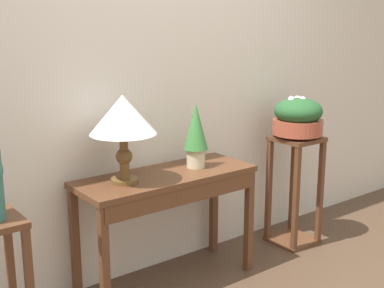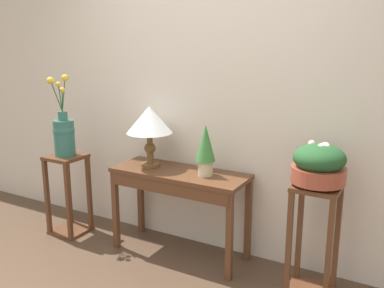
{
  "view_description": "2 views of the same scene",
  "coord_description": "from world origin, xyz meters",
  "px_view_note": "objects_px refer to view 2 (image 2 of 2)",
  "views": [
    {
      "loc": [
        -1.85,
        -1.24,
        1.63
      ],
      "look_at": [
        0.02,
        1.2,
        0.89
      ],
      "focal_mm": 49.1,
      "sensor_mm": 36.0,
      "label": 1
    },
    {
      "loc": [
        1.55,
        -1.54,
        1.74
      ],
      "look_at": [
        0.01,
        1.2,
        0.97
      ],
      "focal_mm": 39.83,
      "sensor_mm": 36.0,
      "label": 2
    }
  ],
  "objects_px": {
    "potted_plant_on_console": "(206,148)",
    "pedestal_stand_right": "(313,241)",
    "pedestal_stand_left": "(68,194)",
    "flower_vase_tall_left": "(64,132)",
    "table_lamp": "(149,122)",
    "planter_bowl_wide_right": "(319,164)",
    "console_table": "(178,184)"
  },
  "relations": [
    {
      "from": "table_lamp",
      "to": "planter_bowl_wide_right",
      "type": "distance_m",
      "value": 1.39
    },
    {
      "from": "potted_plant_on_console",
      "to": "planter_bowl_wide_right",
      "type": "xyz_separation_m",
      "value": [
        0.87,
        -0.06,
        0.01
      ]
    },
    {
      "from": "potted_plant_on_console",
      "to": "pedestal_stand_right",
      "type": "distance_m",
      "value": 1.02
    },
    {
      "from": "pedestal_stand_left",
      "to": "flower_vase_tall_left",
      "type": "xyz_separation_m",
      "value": [
        0.0,
        -0.0,
        0.58
      ]
    },
    {
      "from": "flower_vase_tall_left",
      "to": "planter_bowl_wide_right",
      "type": "xyz_separation_m",
      "value": [
        2.2,
        0.1,
        0.0
      ]
    },
    {
      "from": "pedestal_stand_left",
      "to": "flower_vase_tall_left",
      "type": "relative_size",
      "value": 1.04
    },
    {
      "from": "flower_vase_tall_left",
      "to": "table_lamp",
      "type": "bearing_deg",
      "value": 10.47
    },
    {
      "from": "console_table",
      "to": "potted_plant_on_console",
      "type": "distance_m",
      "value": 0.4
    },
    {
      "from": "table_lamp",
      "to": "pedestal_stand_left",
      "type": "relative_size",
      "value": 0.68
    },
    {
      "from": "table_lamp",
      "to": "planter_bowl_wide_right",
      "type": "relative_size",
      "value": 1.41
    },
    {
      "from": "potted_plant_on_console",
      "to": "pedestal_stand_right",
      "type": "bearing_deg",
      "value": -3.95
    },
    {
      "from": "flower_vase_tall_left",
      "to": "planter_bowl_wide_right",
      "type": "distance_m",
      "value": 2.2
    },
    {
      "from": "potted_plant_on_console",
      "to": "planter_bowl_wide_right",
      "type": "relative_size",
      "value": 1.13
    },
    {
      "from": "console_table",
      "to": "flower_vase_tall_left",
      "type": "bearing_deg",
      "value": -173.42
    },
    {
      "from": "console_table",
      "to": "flower_vase_tall_left",
      "type": "xyz_separation_m",
      "value": [
        -1.1,
        -0.13,
        0.33
      ]
    },
    {
      "from": "table_lamp",
      "to": "flower_vase_tall_left",
      "type": "relative_size",
      "value": 0.7
    },
    {
      "from": "flower_vase_tall_left",
      "to": "planter_bowl_wide_right",
      "type": "bearing_deg",
      "value": 2.48
    },
    {
      "from": "table_lamp",
      "to": "planter_bowl_wide_right",
      "type": "height_order",
      "value": "table_lamp"
    },
    {
      "from": "flower_vase_tall_left",
      "to": "planter_bowl_wide_right",
      "type": "height_order",
      "value": "flower_vase_tall_left"
    },
    {
      "from": "pedestal_stand_right",
      "to": "planter_bowl_wide_right",
      "type": "relative_size",
      "value": 2.26
    },
    {
      "from": "potted_plant_on_console",
      "to": "flower_vase_tall_left",
      "type": "relative_size",
      "value": 0.56
    },
    {
      "from": "console_table",
      "to": "flower_vase_tall_left",
      "type": "relative_size",
      "value": 1.56
    },
    {
      "from": "table_lamp",
      "to": "potted_plant_on_console",
      "type": "xyz_separation_m",
      "value": [
        0.52,
        0.0,
        -0.15
      ]
    },
    {
      "from": "table_lamp",
      "to": "potted_plant_on_console",
      "type": "distance_m",
      "value": 0.54
    },
    {
      "from": "pedestal_stand_left",
      "to": "pedestal_stand_right",
      "type": "relative_size",
      "value": 0.92
    },
    {
      "from": "pedestal_stand_left",
      "to": "pedestal_stand_right",
      "type": "bearing_deg",
      "value": 2.45
    },
    {
      "from": "table_lamp",
      "to": "pedestal_stand_right",
      "type": "distance_m",
      "value": 1.55
    },
    {
      "from": "potted_plant_on_console",
      "to": "table_lamp",
      "type": "bearing_deg",
      "value": -179.54
    },
    {
      "from": "pedestal_stand_left",
      "to": "pedestal_stand_right",
      "type": "height_order",
      "value": "pedestal_stand_right"
    },
    {
      "from": "flower_vase_tall_left",
      "to": "console_table",
      "type": "bearing_deg",
      "value": 6.58
    },
    {
      "from": "console_table",
      "to": "pedestal_stand_left",
      "type": "xyz_separation_m",
      "value": [
        -1.1,
        -0.13,
        -0.25
      ]
    },
    {
      "from": "console_table",
      "to": "planter_bowl_wide_right",
      "type": "xyz_separation_m",
      "value": [
        1.1,
        -0.03,
        0.33
      ]
    }
  ]
}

